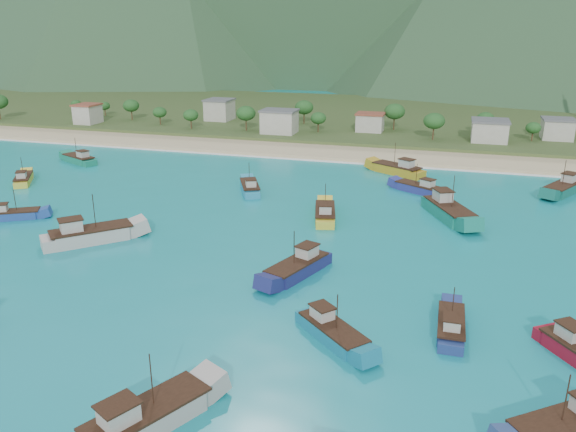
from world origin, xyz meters
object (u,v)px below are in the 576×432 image
(boat_6, at_px, (448,212))
(boat_21, at_px, (398,170))
(boat_12, at_px, (298,268))
(boat_13, at_px, (250,188))
(boat_4, at_px, (419,189))
(boat_15, at_px, (325,214))
(boat_16, at_px, (332,333))
(boat_7, at_px, (145,420))
(boat_11, at_px, (90,236))
(boat_0, at_px, (568,428))
(boat_14, at_px, (13,215))
(boat_8, at_px, (24,180))
(boat_25, at_px, (451,327))
(boat_2, at_px, (563,189))
(boat_22, at_px, (79,160))

(boat_6, xyz_separation_m, boat_21, (-11.66, 28.02, -0.16))
(boat_12, bearing_deg, boat_13, -40.09)
(boat_4, height_order, boat_15, boat_15)
(boat_13, relative_size, boat_15, 0.95)
(boat_4, relative_size, boat_16, 1.11)
(boat_7, xyz_separation_m, boat_15, (2.34, 56.47, -0.12))
(boat_11, bearing_deg, boat_21, 98.51)
(boat_12, bearing_deg, boat_7, 103.76)
(boat_0, height_order, boat_13, boat_0)
(boat_0, distance_m, boat_14, 89.01)
(boat_4, xyz_separation_m, boat_8, (-81.26, -16.41, -0.08))
(boat_7, xyz_separation_m, boat_25, (24.02, 23.31, -0.30))
(boat_7, height_order, boat_13, boat_7)
(boat_4, bearing_deg, boat_12, -165.37)
(boat_14, bearing_deg, boat_21, 100.07)
(boat_0, distance_m, boat_6, 55.16)
(boat_2, xyz_separation_m, boat_6, (-21.68, -21.91, 0.18))
(boat_6, xyz_separation_m, boat_12, (-18.82, -30.02, -0.26))
(boat_4, height_order, boat_21, boat_21)
(boat_15, bearing_deg, boat_2, 21.00)
(boat_7, height_order, boat_16, boat_7)
(boat_16, bearing_deg, boat_13, -108.88)
(boat_12, bearing_deg, boat_16, 138.58)
(boat_2, bearing_deg, boat_13, 45.51)
(boat_22, bearing_deg, boat_21, -57.22)
(boat_4, bearing_deg, boat_21, 53.35)
(boat_0, bearing_deg, boat_16, 29.53)
(boat_11, height_order, boat_25, boat_11)
(boat_4, xyz_separation_m, boat_6, (5.99, -14.40, 0.38))
(boat_6, distance_m, boat_13, 39.00)
(boat_14, height_order, boat_21, boat_21)
(boat_0, xyz_separation_m, boat_22, (-97.88, 71.02, 0.00))
(boat_7, distance_m, boat_13, 70.23)
(boat_13, height_order, boat_22, boat_22)
(boat_14, distance_m, boat_15, 54.13)
(boat_21, bearing_deg, boat_12, -156.86)
(boat_15, bearing_deg, boat_13, 133.57)
(boat_2, distance_m, boat_6, 30.83)
(boat_16, bearing_deg, boat_0, 109.03)
(boat_0, bearing_deg, boat_6, -26.12)
(boat_15, xyz_separation_m, boat_25, (21.67, -33.16, -0.18))
(boat_14, xyz_separation_m, boat_16, (61.41, -22.77, 0.07))
(boat_0, distance_m, boat_11, 68.79)
(boat_21, bearing_deg, boat_22, 128.54)
(boat_13, bearing_deg, boat_12, -86.68)
(boat_4, distance_m, boat_13, 33.92)
(boat_2, height_order, boat_22, boat_2)
(boat_4, bearing_deg, boat_6, -126.67)
(boat_13, bearing_deg, boat_14, -166.99)
(boat_7, bearing_deg, boat_16, 84.41)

